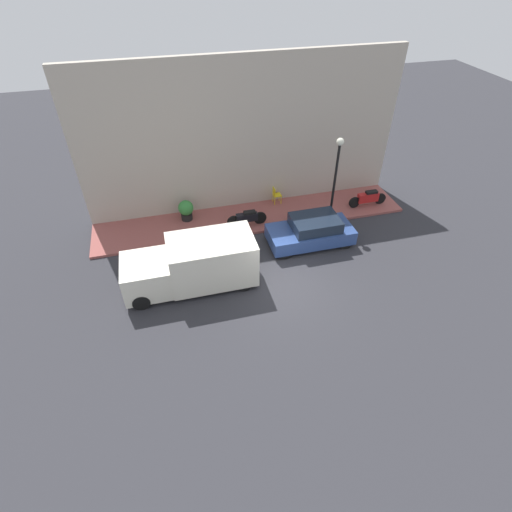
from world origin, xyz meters
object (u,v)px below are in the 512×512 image
at_px(motorcycle_red, 368,198).
at_px(cafe_chair, 276,194).
at_px(motorcycle_black, 247,218).
at_px(potted_plant, 186,210).
at_px(parked_car, 311,231).
at_px(delivery_van, 192,264).
at_px(streetlamp, 337,166).

xyz_separation_m(motorcycle_red, cafe_chair, (1.45, 4.56, 0.07)).
height_order(motorcycle_black, potted_plant, potted_plant).
height_order(parked_car, motorcycle_black, parked_car).
relative_size(delivery_van, potted_plant, 5.04).
xyz_separation_m(delivery_van, streetlamp, (2.95, -7.22, 1.90)).
height_order(motorcycle_black, cafe_chair, cafe_chair).
bearing_deg(potted_plant, streetlamp, -103.50).
xyz_separation_m(delivery_van, cafe_chair, (4.98, -4.99, -0.40)).
bearing_deg(parked_car, potted_plant, 58.83).
distance_m(delivery_van, streetlamp, 8.03).
height_order(parked_car, cafe_chair, parked_car).
bearing_deg(motorcycle_black, delivery_van, 137.66).
xyz_separation_m(potted_plant, cafe_chair, (0.36, -4.72, -0.04)).
distance_m(parked_car, delivery_van, 5.79).
bearing_deg(parked_car, motorcycle_black, 52.50).
bearing_deg(motorcycle_black, streetlamp, -95.51).
bearing_deg(streetlamp, motorcycle_black, 84.49).
xyz_separation_m(streetlamp, cafe_chair, (2.03, 2.23, -2.29)).
bearing_deg(cafe_chair, streetlamp, -132.38).
xyz_separation_m(parked_car, motorcycle_black, (1.96, 2.55, -0.10)).
bearing_deg(potted_plant, parked_car, -121.17).
xyz_separation_m(motorcycle_red, streetlamp, (-0.58, 2.33, 2.36)).
height_order(delivery_van, motorcycle_black, delivery_van).
xyz_separation_m(delivery_van, potted_plant, (4.62, -0.27, -0.36)).
bearing_deg(delivery_van, potted_plant, -3.40).
bearing_deg(cafe_chair, potted_plant, 94.40).
distance_m(delivery_van, motorcycle_black, 4.56).
xyz_separation_m(parked_car, cafe_chair, (3.59, 0.61, -0.01)).
xyz_separation_m(motorcycle_black, cafe_chair, (1.63, -1.94, 0.09)).
bearing_deg(motorcycle_red, streetlamp, 103.91).
xyz_separation_m(parked_car, motorcycle_red, (2.13, -3.95, -0.08)).
relative_size(motorcycle_red, motorcycle_black, 1.06).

